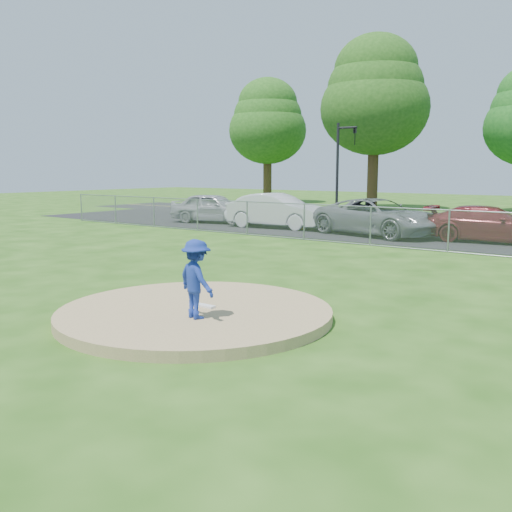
{
  "coord_description": "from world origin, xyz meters",
  "views": [
    {
      "loc": [
        7.55,
        -8.07,
        2.92
      ],
      "look_at": [
        0.0,
        2.0,
        1.0
      ],
      "focal_mm": 40.0,
      "sensor_mm": 36.0,
      "label": 1
    }
  ],
  "objects_px": {
    "parked_car_gray": "(378,217)",
    "traffic_cone": "(300,222)",
    "parked_car_white": "(277,211)",
    "parked_car_darkred": "(490,224)",
    "pitcher": "(196,279)",
    "parked_car_silver": "(214,208)",
    "tree_left": "(375,95)",
    "tree_far_left": "(268,121)",
    "traffic_signal_left": "(341,162)"
  },
  "relations": [
    {
      "from": "parked_car_gray",
      "to": "traffic_cone",
      "type": "bearing_deg",
      "value": 101.14
    },
    {
      "from": "parked_car_white",
      "to": "parked_car_darkred",
      "type": "xyz_separation_m",
      "value": [
        10.12,
        0.44,
        -0.13
      ]
    },
    {
      "from": "parked_car_white",
      "to": "pitcher",
      "type": "bearing_deg",
      "value": -154.99
    },
    {
      "from": "parked_car_silver",
      "to": "parked_car_white",
      "type": "xyz_separation_m",
      "value": [
        4.36,
        -0.18,
        0.04
      ]
    },
    {
      "from": "tree_left",
      "to": "parked_car_white",
      "type": "height_order",
      "value": "tree_left"
    },
    {
      "from": "parked_car_white",
      "to": "tree_left",
      "type": "bearing_deg",
      "value": 3.09
    },
    {
      "from": "parked_car_darkred",
      "to": "parked_car_gray",
      "type": "bearing_deg",
      "value": 88.91
    },
    {
      "from": "tree_left",
      "to": "pitcher",
      "type": "height_order",
      "value": "tree_left"
    },
    {
      "from": "tree_far_left",
      "to": "traffic_signal_left",
      "type": "bearing_deg",
      "value": -39.73
    },
    {
      "from": "tree_left",
      "to": "parked_car_silver",
      "type": "bearing_deg",
      "value": -97.73
    },
    {
      "from": "tree_far_left",
      "to": "parked_car_darkred",
      "type": "distance_m",
      "value": 29.69
    },
    {
      "from": "parked_car_silver",
      "to": "parked_car_gray",
      "type": "height_order",
      "value": "parked_car_silver"
    },
    {
      "from": "tree_far_left",
      "to": "parked_car_darkred",
      "type": "bearing_deg",
      "value": -36.27
    },
    {
      "from": "pitcher",
      "to": "tree_far_left",
      "type": "bearing_deg",
      "value": -40.45
    },
    {
      "from": "pitcher",
      "to": "parked_car_silver",
      "type": "bearing_deg",
      "value": -34.14
    },
    {
      "from": "pitcher",
      "to": "parked_car_white",
      "type": "relative_size",
      "value": 0.28
    },
    {
      "from": "tree_left",
      "to": "parked_car_darkred",
      "type": "distance_m",
      "value": 20.96
    },
    {
      "from": "pitcher",
      "to": "traffic_cone",
      "type": "height_order",
      "value": "pitcher"
    },
    {
      "from": "parked_car_gray",
      "to": "tree_left",
      "type": "bearing_deg",
      "value": 39.45
    },
    {
      "from": "parked_car_white",
      "to": "parked_car_gray",
      "type": "bearing_deg",
      "value": -96.02
    },
    {
      "from": "traffic_signal_left",
      "to": "pitcher",
      "type": "relative_size",
      "value": 3.83
    },
    {
      "from": "tree_far_left",
      "to": "pitcher",
      "type": "height_order",
      "value": "tree_far_left"
    },
    {
      "from": "parked_car_darkred",
      "to": "pitcher",
      "type": "bearing_deg",
      "value": 169.52
    },
    {
      "from": "pitcher",
      "to": "parked_car_silver",
      "type": "relative_size",
      "value": 0.31
    },
    {
      "from": "traffic_cone",
      "to": "parked_car_gray",
      "type": "xyz_separation_m",
      "value": [
        4.14,
        -0.15,
        0.46
      ]
    },
    {
      "from": "pitcher",
      "to": "parked_car_white",
      "type": "height_order",
      "value": "parked_car_white"
    },
    {
      "from": "traffic_signal_left",
      "to": "pitcher",
      "type": "bearing_deg",
      "value": -67.57
    },
    {
      "from": "tree_left",
      "to": "pitcher",
      "type": "distance_m",
      "value": 34.37
    },
    {
      "from": "pitcher",
      "to": "parked_car_darkred",
      "type": "height_order",
      "value": "pitcher"
    },
    {
      "from": "traffic_cone",
      "to": "parked_car_white",
      "type": "distance_m",
      "value": 1.43
    },
    {
      "from": "traffic_signal_left",
      "to": "parked_car_gray",
      "type": "xyz_separation_m",
      "value": [
        5.51,
        -6.68,
        -2.54
      ]
    },
    {
      "from": "tree_far_left",
      "to": "parked_car_white",
      "type": "bearing_deg",
      "value": -52.99
    },
    {
      "from": "parked_car_white",
      "to": "parked_car_gray",
      "type": "distance_m",
      "value": 5.48
    },
    {
      "from": "parked_car_darkred",
      "to": "parked_car_white",
      "type": "bearing_deg",
      "value": 84.98
    },
    {
      "from": "tree_far_left",
      "to": "parked_car_silver",
      "type": "xyz_separation_m",
      "value": [
        8.91,
        -17.42,
        -6.24
      ]
    },
    {
      "from": "tree_far_left",
      "to": "traffic_cone",
      "type": "relative_size",
      "value": 15.37
    },
    {
      "from": "traffic_cone",
      "to": "parked_car_silver",
      "type": "bearing_deg",
      "value": 178.85
    },
    {
      "from": "traffic_signal_left",
      "to": "parked_car_white",
      "type": "height_order",
      "value": "traffic_signal_left"
    },
    {
      "from": "pitcher",
      "to": "parked_car_darkred",
      "type": "relative_size",
      "value": 0.29
    },
    {
      "from": "tree_far_left",
      "to": "parked_car_gray",
      "type": "relative_size",
      "value": 1.83
    },
    {
      "from": "tree_far_left",
      "to": "parked_car_silver",
      "type": "distance_m",
      "value": 20.53
    },
    {
      "from": "tree_far_left",
      "to": "traffic_cone",
      "type": "distance_m",
      "value": 23.78
    },
    {
      "from": "traffic_signal_left",
      "to": "parked_car_darkred",
      "type": "relative_size",
      "value": 1.12
    },
    {
      "from": "traffic_cone",
      "to": "parked_car_white",
      "type": "height_order",
      "value": "parked_car_white"
    },
    {
      "from": "parked_car_gray",
      "to": "parked_car_darkred",
      "type": "relative_size",
      "value": 1.17
    },
    {
      "from": "tree_left",
      "to": "parked_car_darkred",
      "type": "relative_size",
      "value": 2.51
    },
    {
      "from": "pitcher",
      "to": "parked_car_darkred",
      "type": "bearing_deg",
      "value": -77.32
    },
    {
      "from": "traffic_signal_left",
      "to": "pitcher",
      "type": "distance_m",
      "value": 24.5
    },
    {
      "from": "tree_far_left",
      "to": "tree_left",
      "type": "distance_m",
      "value": 11.24
    },
    {
      "from": "traffic_signal_left",
      "to": "tree_far_left",
      "type": "bearing_deg",
      "value": 140.27
    }
  ]
}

